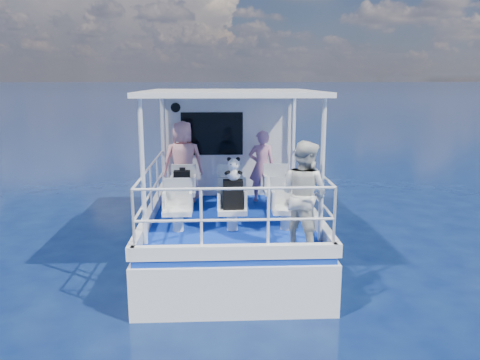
# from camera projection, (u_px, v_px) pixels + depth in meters

# --- Properties ---
(ground) EXTENTS (2000.00, 2000.00, 0.00)m
(ground) POSITION_uv_depth(u_px,v_px,m) (231.00, 256.00, 9.09)
(ground) COLOR #08153F
(ground) RESTS_ON ground
(hull) EXTENTS (3.00, 7.00, 1.60)m
(hull) POSITION_uv_depth(u_px,v_px,m) (229.00, 239.00, 10.07)
(hull) COLOR white
(hull) RESTS_ON ground
(deck) EXTENTS (2.90, 6.90, 0.10)m
(deck) POSITION_uv_depth(u_px,v_px,m) (229.00, 201.00, 9.89)
(deck) COLOR navy
(deck) RESTS_ON hull
(cabin) EXTENTS (2.85, 2.00, 2.20)m
(cabin) POSITION_uv_depth(u_px,v_px,m) (228.00, 139.00, 10.92)
(cabin) COLOR white
(cabin) RESTS_ON deck
(canopy) EXTENTS (3.00, 3.20, 0.08)m
(canopy) POSITION_uv_depth(u_px,v_px,m) (230.00, 93.00, 8.24)
(canopy) COLOR white
(canopy) RESTS_ON cabin
(canopy_posts) EXTENTS (2.77, 2.97, 2.20)m
(canopy_posts) POSITION_uv_depth(u_px,v_px,m) (231.00, 157.00, 8.43)
(canopy_posts) COLOR white
(canopy_posts) RESTS_ON deck
(railings) EXTENTS (2.84, 3.59, 1.00)m
(railings) POSITION_uv_depth(u_px,v_px,m) (231.00, 193.00, 8.24)
(railings) COLOR white
(railings) RESTS_ON deck
(seat_port_fwd) EXTENTS (0.48, 0.46, 0.38)m
(seat_port_fwd) POSITION_uv_depth(u_px,v_px,m) (184.00, 200.00, 9.02)
(seat_port_fwd) COLOR silver
(seat_port_fwd) RESTS_ON deck
(seat_center_fwd) EXTENTS (0.48, 0.46, 0.38)m
(seat_center_fwd) POSITION_uv_depth(u_px,v_px,m) (230.00, 199.00, 9.06)
(seat_center_fwd) COLOR silver
(seat_center_fwd) RESTS_ON deck
(seat_stbd_fwd) EXTENTS (0.48, 0.46, 0.38)m
(seat_stbd_fwd) POSITION_uv_depth(u_px,v_px,m) (276.00, 199.00, 9.10)
(seat_stbd_fwd) COLOR silver
(seat_stbd_fwd) RESTS_ON deck
(seat_port_aft) EXTENTS (0.48, 0.46, 0.38)m
(seat_port_aft) POSITION_uv_depth(u_px,v_px,m) (178.00, 220.00, 7.75)
(seat_port_aft) COLOR silver
(seat_port_aft) RESTS_ON deck
(seat_center_aft) EXTENTS (0.48, 0.46, 0.38)m
(seat_center_aft) POSITION_uv_depth(u_px,v_px,m) (232.00, 219.00, 7.79)
(seat_center_aft) COLOR silver
(seat_center_aft) RESTS_ON deck
(seat_stbd_aft) EXTENTS (0.48, 0.46, 0.38)m
(seat_stbd_aft) POSITION_uv_depth(u_px,v_px,m) (286.00, 218.00, 7.83)
(seat_stbd_aft) COLOR silver
(seat_stbd_aft) RESTS_ON deck
(passenger_port_fwd) EXTENTS (0.68, 0.53, 1.66)m
(passenger_port_fwd) POSITION_uv_depth(u_px,v_px,m) (183.00, 162.00, 9.49)
(passenger_port_fwd) COLOR pink
(passenger_port_fwd) RESTS_ON deck
(passenger_stbd_fwd) EXTENTS (0.54, 0.35, 1.47)m
(passenger_stbd_fwd) POSITION_uv_depth(u_px,v_px,m) (262.00, 166.00, 9.58)
(passenger_stbd_fwd) COLOR #BE7B9A
(passenger_stbd_fwd) RESTS_ON deck
(passenger_stbd_aft) EXTENTS (0.98, 0.98, 1.61)m
(passenger_stbd_aft) POSITION_uv_depth(u_px,v_px,m) (304.00, 195.00, 6.88)
(passenger_stbd_aft) COLOR silver
(passenger_stbd_aft) RESTS_ON deck
(backpack_port) EXTENTS (0.30, 0.17, 0.40)m
(backpack_port) POSITION_uv_depth(u_px,v_px,m) (182.00, 181.00, 8.88)
(backpack_port) COLOR black
(backpack_port) RESTS_ON seat_port_fwd
(backpack_center) EXTENTS (0.32, 0.18, 0.48)m
(backpack_center) POSITION_uv_depth(u_px,v_px,m) (233.00, 195.00, 7.65)
(backpack_center) COLOR black
(backpack_center) RESTS_ON seat_center_aft
(compact_camera) EXTENTS (0.11, 0.07, 0.07)m
(compact_camera) POSITION_uv_depth(u_px,v_px,m) (182.00, 169.00, 8.83)
(compact_camera) COLOR black
(compact_camera) RESTS_ON backpack_port
(panda) EXTENTS (0.24, 0.20, 0.38)m
(panda) POSITION_uv_depth(u_px,v_px,m) (234.00, 169.00, 7.55)
(panda) COLOR white
(panda) RESTS_ON backpack_center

